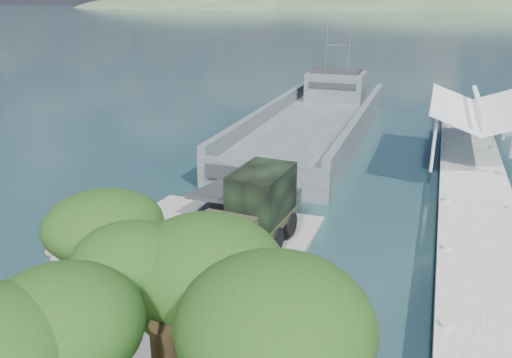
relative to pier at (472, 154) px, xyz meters
name	(u,v)px	position (x,y,z in m)	size (l,w,h in m)	color
ground	(181,271)	(-13.00, -18.77, -1.60)	(1400.00, 1400.00, 0.00)	#1B3E42
boat_ramp	(170,277)	(-13.00, -19.77, -1.35)	(10.00, 18.00, 0.50)	slate
shoreline_rocks	(77,245)	(-19.20, -18.27, -1.60)	(3.20, 5.60, 0.90)	#545451
distant_headlands	(487,10)	(37.00, 541.23, -1.60)	(1000.00, 240.00, 48.00)	#34492D
pier	(472,154)	(0.00, 0.00, 0.00)	(6.40, 44.00, 6.10)	#999990
landing_craft	(313,130)	(-12.73, 5.67, -0.76)	(9.02, 34.50, 10.21)	#424A4E
military_truck	(250,216)	(-10.34, -16.72, 0.73)	(3.08, 8.09, 3.68)	black
soldier	(166,249)	(-13.40, -19.24, -0.28)	(0.60, 0.39, 1.64)	black
sailboat_far	(511,117)	(4.71, 19.80, -1.23)	(2.64, 5.93, 6.97)	white
overhang_tree	(155,311)	(-7.53, -29.47, 4.54)	(8.44, 7.77, 7.66)	#322514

